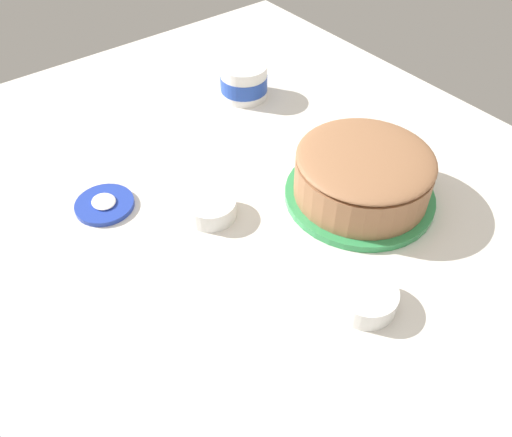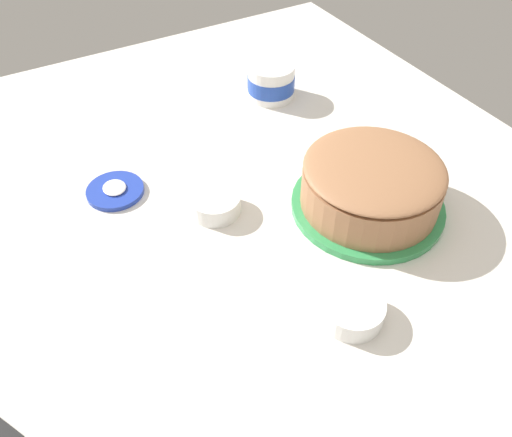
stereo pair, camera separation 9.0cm
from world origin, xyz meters
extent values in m
plane|color=silver|center=(0.00, 0.00, 0.00)|extent=(1.54, 1.54, 0.00)
cylinder|color=#339351|center=(0.07, 0.33, 0.01)|extent=(0.28, 0.28, 0.01)
cylinder|color=pink|center=(0.07, 0.33, 0.05)|extent=(0.23, 0.23, 0.06)
cylinder|color=#9E6B47|center=(0.07, 0.33, 0.05)|extent=(0.25, 0.25, 0.07)
ellipsoid|color=#9E6B47|center=(0.07, 0.33, 0.10)|extent=(0.25, 0.25, 0.03)
cylinder|color=white|center=(-0.35, 0.37, 0.04)|extent=(0.11, 0.11, 0.08)
cylinder|color=#2347B2|center=(-0.35, 0.37, 0.04)|extent=(0.11, 0.11, 0.04)
cylinder|color=#9E6B47|center=(-0.35, 0.37, 0.07)|extent=(0.09, 0.09, 0.01)
cylinder|color=#233DAD|center=(-0.20, -0.07, 0.01)|extent=(0.11, 0.11, 0.01)
ellipsoid|color=white|center=(-0.20, -0.07, 0.01)|extent=(0.05, 0.04, 0.01)
cylinder|color=white|center=(0.25, 0.15, 0.02)|extent=(0.10, 0.10, 0.04)
cylinder|color=green|center=(0.25, 0.15, 0.02)|extent=(0.08, 0.08, 0.01)
ellipsoid|color=green|center=(0.25, 0.15, 0.02)|extent=(0.07, 0.07, 0.02)
cylinder|color=white|center=(-0.06, 0.08, 0.02)|extent=(0.09, 0.09, 0.04)
cylinder|color=yellow|center=(-0.06, 0.08, 0.02)|extent=(0.08, 0.08, 0.01)
ellipsoid|color=yellow|center=(-0.06, 0.08, 0.03)|extent=(0.07, 0.07, 0.02)
camera|label=1|loc=(0.53, -0.28, 0.67)|focal=36.28mm
camera|label=2|loc=(0.58, -0.20, 0.67)|focal=36.28mm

